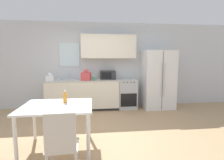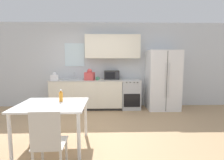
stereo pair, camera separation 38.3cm
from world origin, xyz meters
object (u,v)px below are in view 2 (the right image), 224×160
object	(u,v)px
dining_table	(52,109)
dining_chair_near	(48,140)
coffee_mug	(97,78)
oven_range	(131,94)
refrigerator	(163,80)
microwave	(112,75)
drink_bottle	(61,96)

from	to	relation	value
dining_table	dining_chair_near	xyz separation A→B (m)	(0.20, -0.86, -0.14)
coffee_mug	dining_chair_near	world-z (taller)	coffee_mug
oven_range	coffee_mug	bearing A→B (deg)	-172.23
refrigerator	coffee_mug	bearing A→B (deg)	-178.16
oven_range	refrigerator	bearing A→B (deg)	-4.47
oven_range	microwave	distance (m)	0.85
oven_range	refrigerator	xyz separation A→B (m)	(0.98, -0.08, 0.45)
refrigerator	drink_bottle	xyz separation A→B (m)	(-2.57, -2.15, -0.04)
dining_chair_near	oven_range	bearing A→B (deg)	63.60
microwave	coffee_mug	distance (m)	0.51
microwave	drink_bottle	bearing A→B (deg)	-113.11
refrigerator	drink_bottle	world-z (taller)	refrigerator
refrigerator	coffee_mug	world-z (taller)	refrigerator
coffee_mug	dining_table	xyz separation A→B (m)	(-0.66, -2.26, -0.29)
refrigerator	oven_range	bearing A→B (deg)	175.53
dining_chair_near	microwave	bearing A→B (deg)	73.24
oven_range	microwave	size ratio (longest dim) A/B	1.95
oven_range	dining_table	distance (m)	2.95
coffee_mug	dining_table	distance (m)	2.37
microwave	dining_table	size ratio (longest dim) A/B	0.40
oven_range	drink_bottle	distance (m)	2.76
refrigerator	microwave	world-z (taller)	refrigerator
dining_table	drink_bottle	world-z (taller)	drink_bottle
microwave	dining_table	xyz separation A→B (m)	(-1.10, -2.50, -0.37)
oven_range	dining_table	world-z (taller)	oven_range
oven_range	microwave	world-z (taller)	microwave
drink_bottle	dining_table	bearing A→B (deg)	-121.15
refrigerator	dining_table	xyz separation A→B (m)	(-2.67, -2.32, -0.23)
microwave	oven_range	bearing A→B (deg)	-9.97
dining_table	drink_bottle	xyz separation A→B (m)	(0.11, 0.18, 0.19)
oven_range	dining_chair_near	xyz separation A→B (m)	(-1.49, -3.26, 0.08)
coffee_mug	microwave	bearing A→B (deg)	29.12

